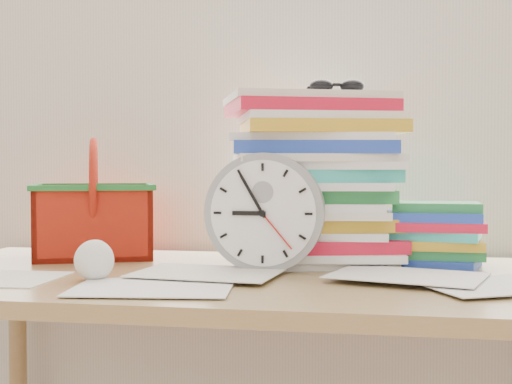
% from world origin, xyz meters
% --- Properties ---
extents(curtain, '(2.40, 0.01, 2.50)m').
position_xyz_m(curtain, '(0.00, 1.98, 1.30)').
color(curtain, silver).
rests_on(curtain, room_shell).
extents(desk, '(1.40, 0.70, 0.75)m').
position_xyz_m(desk, '(0.00, 1.60, 0.68)').
color(desk, olive).
rests_on(desk, ground).
extents(paper_stack, '(0.42, 0.37, 0.37)m').
position_xyz_m(paper_stack, '(0.12, 1.79, 0.93)').
color(paper_stack, white).
rests_on(paper_stack, desk).
extents(clock, '(0.24, 0.05, 0.24)m').
position_xyz_m(clock, '(0.04, 1.63, 0.87)').
color(clock, gray).
rests_on(clock, desk).
extents(sunglasses, '(0.16, 0.14, 0.03)m').
position_xyz_m(sunglasses, '(0.17, 1.76, 1.14)').
color(sunglasses, black).
rests_on(sunglasses, paper_stack).
extents(book_stack, '(0.26, 0.22, 0.14)m').
position_xyz_m(book_stack, '(0.38, 1.77, 0.82)').
color(book_stack, white).
rests_on(book_stack, desk).
extents(basket, '(0.33, 0.30, 0.27)m').
position_xyz_m(basket, '(-0.39, 1.79, 0.89)').
color(basket, red).
rests_on(basket, desk).
extents(crumpled_ball, '(0.08, 0.08, 0.08)m').
position_xyz_m(crumpled_ball, '(-0.26, 1.47, 0.79)').
color(crumpled_ball, white).
rests_on(crumpled_ball, desk).
extents(scattered_papers, '(1.26, 0.42, 0.02)m').
position_xyz_m(scattered_papers, '(0.00, 1.60, 0.76)').
color(scattered_papers, white).
rests_on(scattered_papers, desk).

